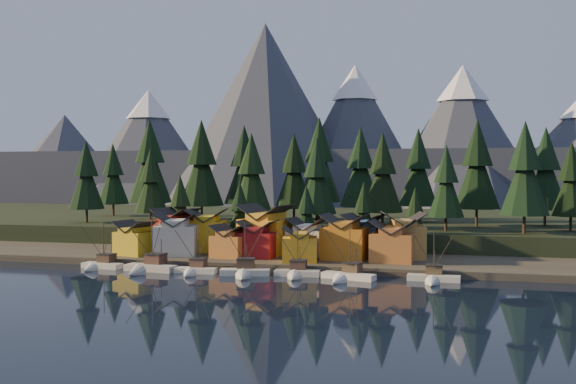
% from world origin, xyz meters
% --- Properties ---
extents(ground, '(500.00, 500.00, 0.00)m').
position_xyz_m(ground, '(0.00, 0.00, 0.00)').
color(ground, black).
rests_on(ground, ground).
extents(shore_strip, '(400.00, 50.00, 1.50)m').
position_xyz_m(shore_strip, '(0.00, 40.00, 0.75)').
color(shore_strip, '#373328').
rests_on(shore_strip, ground).
extents(hillside, '(420.00, 100.00, 6.00)m').
position_xyz_m(hillside, '(0.00, 90.00, 3.00)').
color(hillside, black).
rests_on(hillside, ground).
extents(dock, '(80.00, 4.00, 1.00)m').
position_xyz_m(dock, '(0.00, 16.50, 0.50)').
color(dock, '#473B33').
rests_on(dock, ground).
extents(mountain_ridge, '(560.00, 190.00, 90.00)m').
position_xyz_m(mountain_ridge, '(-4.20, 213.59, 26.06)').
color(mountain_ridge, '#4C5061').
rests_on(mountain_ridge, ground).
extents(boat_0, '(9.28, 9.94, 10.97)m').
position_xyz_m(boat_0, '(-33.77, 10.27, 2.13)').
color(boat_0, silver).
rests_on(boat_0, ground).
extents(boat_1, '(11.63, 12.44, 12.89)m').
position_xyz_m(boat_1, '(-21.97, 8.86, 2.42)').
color(boat_1, beige).
rests_on(boat_1, ground).
extents(boat_2, '(8.83, 9.58, 10.58)m').
position_xyz_m(boat_2, '(-11.67, 9.03, 2.05)').
color(boat_2, silver).
rests_on(boat_2, ground).
extents(boat_3, '(10.62, 11.17, 11.89)m').
position_xyz_m(boat_3, '(-0.87, 8.77, 2.26)').
color(boat_3, beige).
rests_on(boat_3, ground).
extents(boat_4, '(9.43, 10.15, 11.13)m').
position_xyz_m(boat_4, '(9.34, 10.55, 2.15)').
color(boat_4, beige).
rests_on(boat_4, ground).
extents(boat_5, '(11.12, 11.66, 11.16)m').
position_xyz_m(boat_5, '(19.45, 9.03, 2.00)').
color(boat_5, white).
rests_on(boat_5, ground).
extents(boat_6, '(10.20, 11.05, 10.68)m').
position_xyz_m(boat_6, '(35.74, 10.94, 1.93)').
color(boat_6, beige).
rests_on(boat_6, ground).
extents(house_front_0, '(9.38, 9.08, 7.75)m').
position_xyz_m(house_front_0, '(-31.71, 22.55, 5.57)').
color(house_front_0, gold).
rests_on(house_front_0, shore_strip).
extents(house_front_1, '(11.40, 11.12, 9.77)m').
position_xyz_m(house_front_1, '(-22.30, 24.39, 6.63)').
color(house_front_1, beige).
rests_on(house_front_1, shore_strip).
extents(house_front_2, '(8.62, 8.67, 7.22)m').
position_xyz_m(house_front_2, '(-8.92, 24.00, 5.30)').
color(house_front_2, '#AA632B').
rests_on(house_front_2, shore_strip).
extents(house_front_3, '(8.43, 8.07, 8.21)m').
position_xyz_m(house_front_3, '(-3.01, 25.24, 5.81)').
color(house_front_3, maroon).
rests_on(house_front_3, shore_strip).
extents(house_front_4, '(8.67, 9.12, 7.46)m').
position_xyz_m(house_front_4, '(7.59, 21.37, 5.42)').
color(house_front_4, gold).
rests_on(house_front_4, shore_strip).
extents(house_front_5, '(10.17, 9.40, 9.87)m').
position_xyz_m(house_front_5, '(16.50, 26.62, 6.68)').
color(house_front_5, '#C4721B').
rests_on(house_front_5, shore_strip).
extents(house_front_6, '(9.22, 8.76, 8.85)m').
position_xyz_m(house_front_6, '(26.89, 25.27, 6.15)').
color(house_front_6, '#BB6C30').
rests_on(house_front_6, shore_strip).
extents(house_back_0, '(10.99, 10.71, 10.08)m').
position_xyz_m(house_back_0, '(-26.66, 34.11, 6.79)').
color(house_back_0, maroon).
rests_on(house_back_0, shore_strip).
extents(house_back_1, '(10.42, 10.51, 10.06)m').
position_xyz_m(house_back_1, '(-17.94, 32.72, 6.78)').
color(house_back_1, yellow).
rests_on(house_back_1, shore_strip).
extents(house_back_2, '(12.89, 12.24, 11.48)m').
position_xyz_m(house_back_2, '(-2.86, 31.77, 7.53)').
color(house_back_2, gold).
rests_on(house_back_2, shore_strip).
extents(house_back_3, '(9.26, 8.48, 8.46)m').
position_xyz_m(house_back_3, '(7.07, 31.44, 5.95)').
color(house_back_3, white).
rests_on(house_back_3, shore_strip).
extents(house_back_4, '(10.30, 10.04, 9.44)m').
position_xyz_m(house_back_4, '(19.73, 33.85, 6.46)').
color(house_back_4, '#3E6293').
rests_on(house_back_4, shore_strip).
extents(house_back_5, '(10.71, 10.79, 10.10)m').
position_xyz_m(house_back_5, '(28.76, 31.70, 6.80)').
color(house_back_5, '#AF883E').
rests_on(house_back_5, shore_strip).
extents(tree_hill_0, '(10.14, 10.14, 23.62)m').
position_xyz_m(tree_hill_0, '(-62.00, 52.00, 18.91)').
color(tree_hill_0, '#332319').
rests_on(tree_hill_0, hillside).
extents(tree_hill_1, '(13.22, 13.22, 30.80)m').
position_xyz_m(tree_hill_1, '(-50.00, 68.00, 22.84)').
color(tree_hill_1, '#332319').
rests_on(tree_hill_1, hillside).
extents(tree_hill_2, '(9.03, 9.03, 21.04)m').
position_xyz_m(tree_hill_2, '(-40.00, 48.00, 17.50)').
color(tree_hill_2, '#332319').
rests_on(tree_hill_2, hillside).
extents(tree_hill_3, '(12.66, 12.66, 29.50)m').
position_xyz_m(tree_hill_3, '(-30.00, 60.00, 22.13)').
color(tree_hill_3, '#332319').
rests_on(tree_hill_3, hillside).
extents(tree_hill_4, '(12.34, 12.34, 28.75)m').
position_xyz_m(tree_hill_4, '(-22.00, 75.00, 21.72)').
color(tree_hill_4, '#332319').
rests_on(tree_hill_4, hillside).
extents(tree_hill_5, '(10.70, 10.70, 24.92)m').
position_xyz_m(tree_hill_5, '(-12.00, 50.00, 19.62)').
color(tree_hill_5, '#332319').
rests_on(tree_hill_5, hillside).
extents(tree_hill_6, '(10.96, 10.96, 25.52)m').
position_xyz_m(tree_hill_6, '(-4.00, 65.00, 19.95)').
color(tree_hill_6, '#332319').
rests_on(tree_hill_6, hillside).
extents(tree_hill_7, '(10.13, 10.13, 23.60)m').
position_xyz_m(tree_hill_7, '(6.00, 48.00, 18.90)').
color(tree_hill_7, '#332319').
rests_on(tree_hill_7, hillside).
extents(tree_hill_8, '(11.87, 11.87, 27.64)m').
position_xyz_m(tree_hill_8, '(14.00, 72.00, 21.11)').
color(tree_hill_8, '#332319').
rests_on(tree_hill_8, hillside).
extents(tree_hill_9, '(10.71, 10.71, 24.95)m').
position_xyz_m(tree_hill_9, '(22.00, 55.00, 19.64)').
color(tree_hill_9, '#332319').
rests_on(tree_hill_9, hillside).
extents(tree_hill_10, '(11.78, 11.78, 27.44)m').
position_xyz_m(tree_hill_10, '(30.00, 80.00, 21.00)').
color(tree_hill_10, '#332319').
rests_on(tree_hill_10, hillside).
extents(tree_hill_11, '(9.16, 9.16, 21.33)m').
position_xyz_m(tree_hill_11, '(38.00, 50.00, 17.66)').
color(tree_hill_11, '#332319').
rests_on(tree_hill_11, hillside).
extents(tree_hill_12, '(12.34, 12.34, 28.75)m').
position_xyz_m(tree_hill_12, '(46.00, 66.00, 21.72)').
color(tree_hill_12, '#332319').
rests_on(tree_hill_12, hillside).
extents(tree_hill_13, '(11.48, 11.48, 26.74)m').
position_xyz_m(tree_hill_13, '(56.00, 48.00, 20.62)').
color(tree_hill_13, '#332319').
rests_on(tree_hill_13, hillside).
extents(tree_hill_14, '(11.49, 11.49, 26.76)m').
position_xyz_m(tree_hill_14, '(64.00, 72.00, 20.63)').
color(tree_hill_14, '#332319').
rests_on(tree_hill_14, hillside).
extents(tree_hill_15, '(13.46, 13.46, 31.36)m').
position_xyz_m(tree_hill_15, '(0.00, 82.00, 23.15)').
color(tree_hill_15, '#332319').
rests_on(tree_hill_15, hillside).
extents(tree_hill_16, '(10.21, 10.21, 23.79)m').
position_xyz_m(tree_hill_16, '(-68.00, 78.00, 19.00)').
color(tree_hill_16, '#332319').
rests_on(tree_hill_16, hillside).
extents(tree_hill_17, '(9.51, 9.51, 22.16)m').
position_xyz_m(tree_hill_17, '(68.00, 58.00, 18.11)').
color(tree_hill_17, '#332319').
rests_on(tree_hill_17, hillside).
extents(tree_shore_0, '(7.91, 7.91, 18.42)m').
position_xyz_m(tree_shore_0, '(-28.00, 40.00, 11.56)').
color(tree_shore_0, '#332319').
rests_on(tree_shore_0, shore_strip).
extents(tree_shore_1, '(7.16, 7.16, 16.68)m').
position_xyz_m(tree_shore_1, '(-12.00, 40.00, 10.61)').
color(tree_shore_1, '#332319').
rests_on(tree_shore_1, shore_strip).
extents(tree_shore_2, '(6.90, 6.90, 16.07)m').
position_xyz_m(tree_shore_2, '(5.00, 40.00, 10.27)').
color(tree_shore_2, '#332319').
rests_on(tree_shore_2, shore_strip).
extents(tree_shore_3, '(7.26, 7.26, 16.91)m').
position_xyz_m(tree_shore_3, '(19.00, 40.00, 10.74)').
color(tree_shore_3, '#332319').
rests_on(tree_shore_3, shore_strip).
extents(tree_shore_4, '(6.73, 6.73, 15.68)m').
position_xyz_m(tree_shore_4, '(31.00, 40.00, 10.06)').
color(tree_shore_4, '#332319').
rests_on(tree_shore_4, shore_strip).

